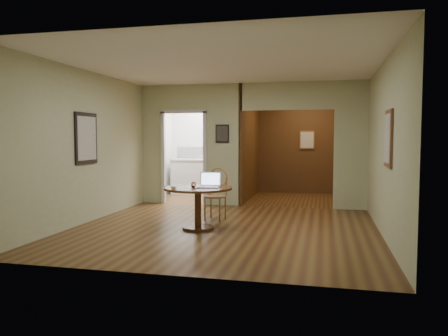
% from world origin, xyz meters
% --- Properties ---
extents(floor, '(5.00, 5.00, 0.00)m').
position_xyz_m(floor, '(0.00, 0.00, 0.00)').
color(floor, '#462514').
rests_on(floor, ground).
extents(room_shell, '(5.20, 7.50, 5.00)m').
position_xyz_m(room_shell, '(-0.47, 3.10, 1.29)').
color(room_shell, white).
rests_on(room_shell, ground).
extents(dining_table, '(1.12, 1.12, 0.70)m').
position_xyz_m(dining_table, '(-0.41, -0.10, 0.52)').
color(dining_table, '#5A3516').
rests_on(dining_table, ground).
extents(chair, '(0.45, 0.45, 0.95)m').
position_xyz_m(chair, '(-0.32, 0.81, 0.53)').
color(chair, olive).
rests_on(chair, ground).
extents(open_laptop, '(0.37, 0.33, 0.24)m').
position_xyz_m(open_laptop, '(-0.22, -0.06, 0.76)').
color(open_laptop, silver).
rests_on(open_laptop, dining_table).
extents(closed_laptop, '(0.34, 0.25, 0.02)m').
position_xyz_m(closed_laptop, '(-0.28, 0.23, 0.71)').
color(closed_laptop, '#BBBBC0').
rests_on(closed_laptop, dining_table).
extents(mouse, '(0.13, 0.10, 0.05)m').
position_xyz_m(mouse, '(-0.72, -0.41, 0.72)').
color(mouse, silver).
rests_on(mouse, dining_table).
extents(wine_glass, '(0.09, 0.09, 0.10)m').
position_xyz_m(wine_glass, '(-0.45, -0.22, 0.75)').
color(wine_glass, white).
rests_on(wine_glass, dining_table).
extents(pen, '(0.11, 0.12, 0.01)m').
position_xyz_m(pen, '(-0.35, -0.27, 0.70)').
color(pen, '#0B0F52').
rests_on(pen, dining_table).
extents(kitchen_cabinet, '(2.06, 0.60, 0.94)m').
position_xyz_m(kitchen_cabinet, '(-1.35, 4.20, 0.47)').
color(kitchen_cabinet, silver).
rests_on(kitchen_cabinet, ground).
extents(grocery_bag, '(0.40, 0.37, 0.33)m').
position_xyz_m(grocery_bag, '(-0.77, 4.20, 1.11)').
color(grocery_bag, beige).
rests_on(grocery_bag, kitchen_cabinet).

